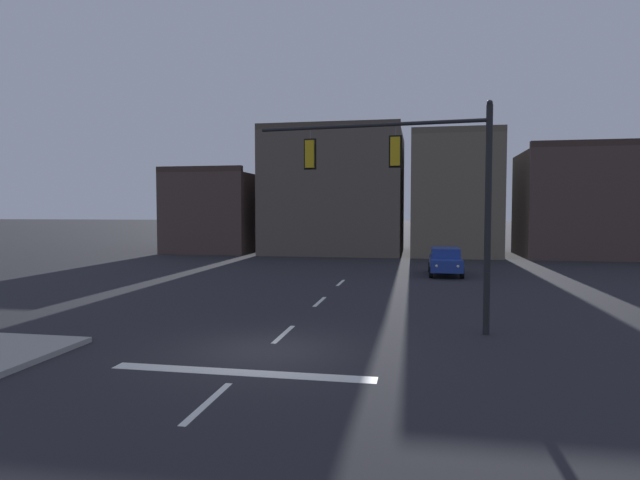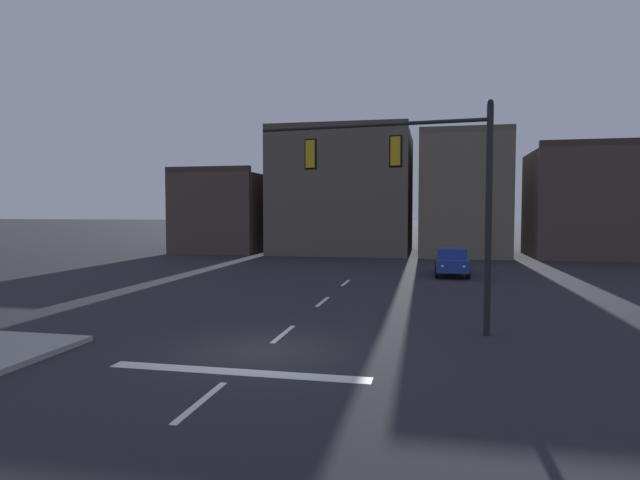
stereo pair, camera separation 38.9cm
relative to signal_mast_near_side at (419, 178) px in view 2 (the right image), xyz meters
The scene contains 6 objects.
ground_plane 7.11m from the signal_mast_near_side, 140.56° to the right, with size 400.00×400.00×0.00m, color #232328.
stop_bar_paint 8.23m from the signal_mast_near_side, 127.18° to the right, with size 6.40×0.50×0.01m, color silver.
lane_centreline 6.42m from the signal_mast_near_side, 161.91° to the right, with size 0.16×26.40×0.01m.
signal_mast_near_side is the anchor object (origin of this frame).
car_lot_nearside 15.81m from the signal_mast_near_side, 84.16° to the left, with size 1.92×4.46×1.61m.
building_row 31.61m from the signal_mast_near_side, 83.87° to the left, with size 57.77×13.68×11.07m.
Camera 2 is at (4.49, -13.75, 3.80)m, focal length 30.05 mm.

